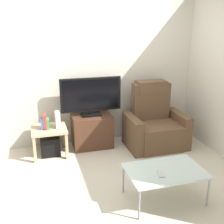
{
  "coord_description": "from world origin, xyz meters",
  "views": [
    {
      "loc": [
        -0.92,
        -3.45,
        2.05
      ],
      "look_at": [
        0.21,
        0.5,
        0.7
      ],
      "focal_mm": 44.92,
      "sensor_mm": 36.0,
      "label": 1
    }
  ],
  "objects": [
    {
      "name": "subwoofer_box",
      "position": [
        -0.75,
        0.74,
        0.15
      ],
      "size": [
        0.3,
        0.3,
        0.3
      ],
      "primitive_type": "cube",
      "color": "black",
      "rests_on": "ground"
    },
    {
      "name": "wall_back",
      "position": [
        0.0,
        1.13,
        1.3
      ],
      "size": [
        6.4,
        0.06,
        2.6
      ],
      "primitive_type": "cube",
      "color": "beige",
      "rests_on": "ground"
    },
    {
      "name": "tv_stand",
      "position": [
        -0.04,
        0.85,
        0.28
      ],
      "size": [
        0.65,
        0.43,
        0.55
      ],
      "color": "#4C2D1E",
      "rests_on": "ground"
    },
    {
      "name": "book_leftmost",
      "position": [
        -0.85,
        0.72,
        0.53
      ],
      "size": [
        0.03,
        0.12,
        0.17
      ],
      "primitive_type": "cube",
      "color": "#3366B2",
      "rests_on": "side_table"
    },
    {
      "name": "recliner_armchair",
      "position": [
        0.99,
        0.62,
        0.37
      ],
      "size": [
        0.98,
        0.78,
        1.08
      ],
      "rotation": [
        0.0,
        0.0,
        0.16
      ],
      "color": "brown",
      "rests_on": "ground"
    },
    {
      "name": "cell_phone",
      "position": [
        0.38,
        -0.92,
        0.39
      ],
      "size": [
        0.11,
        0.16,
        0.01
      ],
      "primitive_type": "cube",
      "rotation": [
        0.0,
        0.0,
        -0.27
      ],
      "color": "#B7B7BC",
      "rests_on": "coffee_table"
    },
    {
      "name": "side_table",
      "position": [
        -0.75,
        0.74,
        0.38
      ],
      "size": [
        0.54,
        0.54,
        0.45
      ],
      "color": "tan",
      "rests_on": "ground"
    },
    {
      "name": "book_middle",
      "position": [
        -0.8,
        0.72,
        0.56
      ],
      "size": [
        0.04,
        0.14,
        0.23
      ],
      "primitive_type": "cube",
      "color": "red",
      "rests_on": "side_table"
    },
    {
      "name": "coffee_table",
      "position": [
        0.47,
        -0.85,
        0.36
      ],
      "size": [
        0.9,
        0.6,
        0.39
      ],
      "color": "#B2C6C1",
      "rests_on": "ground"
    },
    {
      "name": "television",
      "position": [
        -0.04,
        0.87,
        0.88
      ],
      "size": [
        0.99,
        0.2,
        0.63
      ],
      "color": "black",
      "rests_on": "tv_stand"
    },
    {
      "name": "book_rightmost",
      "position": [
        -0.76,
        0.72,
        0.53
      ],
      "size": [
        0.04,
        0.13,
        0.16
      ],
      "primitive_type": "cube",
      "color": "#388C4C",
      "rests_on": "side_table"
    },
    {
      "name": "ground_plane",
      "position": [
        0.0,
        0.0,
        0.0
      ],
      "size": [
        6.4,
        6.4,
        0.0
      ],
      "primitive_type": "plane",
      "color": "beige"
    },
    {
      "name": "game_console",
      "position": [
        -0.6,
        0.75,
        0.57
      ],
      "size": [
        0.07,
        0.2,
        0.24
      ],
      "primitive_type": "cube",
      "color": "white",
      "rests_on": "side_table"
    }
  ]
}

